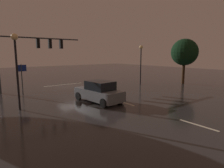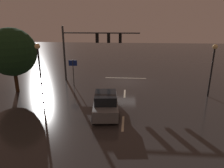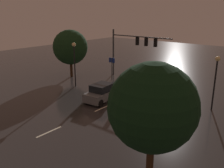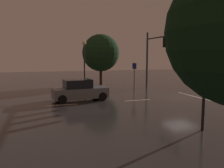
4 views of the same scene
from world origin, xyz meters
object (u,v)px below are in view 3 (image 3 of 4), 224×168
(street_lamp_left_kerb, at_px, (216,73))
(car_approaching, at_px, (103,92))
(street_lamp_right_kerb, at_px, (74,56))
(traffic_signal_assembly, at_px, (133,45))
(route_sign, at_px, (112,64))
(tree_left_near, at_px, (153,107))
(tree_right_near, at_px, (70,47))

(street_lamp_left_kerb, bearing_deg, car_approaching, 25.22)
(street_lamp_left_kerb, xyz_separation_m, street_lamp_right_kerb, (14.79, 2.88, 0.16))
(traffic_signal_assembly, distance_m, route_sign, 3.66)
(street_lamp_right_kerb, bearing_deg, street_lamp_left_kerb, -168.97)
(street_lamp_left_kerb, xyz_separation_m, tree_left_near, (-0.92, 12.38, 0.93))
(street_lamp_right_kerb, bearing_deg, car_approaching, 165.33)
(traffic_signal_assembly, xyz_separation_m, tree_left_near, (-12.64, 16.82, -0.05))
(route_sign, relative_size, tree_right_near, 0.46)
(tree_left_near, bearing_deg, route_sign, -45.47)
(street_lamp_left_kerb, height_order, route_sign, street_lamp_left_kerb)
(street_lamp_right_kerb, relative_size, tree_left_near, 0.80)
(car_approaching, distance_m, route_sign, 7.86)
(traffic_signal_assembly, bearing_deg, street_lamp_left_kerb, 159.26)
(route_sign, bearing_deg, street_lamp_left_kerb, 170.74)
(street_lamp_left_kerb, height_order, tree_right_near, tree_right_near)
(street_lamp_left_kerb, distance_m, street_lamp_right_kerb, 15.06)
(route_sign, height_order, tree_right_near, tree_right_near)
(traffic_signal_assembly, bearing_deg, car_approaching, 105.91)
(traffic_signal_assembly, relative_size, car_approaching, 1.94)
(route_sign, xyz_separation_m, tree_left_near, (-14.33, 14.57, 2.29))
(street_lamp_right_kerb, distance_m, route_sign, 5.47)
(tree_left_near, bearing_deg, street_lamp_right_kerb, -31.17)
(car_approaching, xyz_separation_m, tree_left_near, (-10.13, 8.04, 3.56))
(car_approaching, bearing_deg, traffic_signal_assembly, -74.09)
(route_sign, height_order, tree_left_near, tree_left_near)
(car_approaching, height_order, street_lamp_right_kerb, street_lamp_right_kerb)
(traffic_signal_assembly, height_order, route_sign, traffic_signal_assembly)
(route_sign, xyz_separation_m, tree_right_near, (5.18, 2.30, 1.90))
(traffic_signal_assembly, distance_m, car_approaching, 9.81)
(traffic_signal_assembly, height_order, tree_right_near, tree_right_near)
(street_lamp_right_kerb, bearing_deg, route_sign, -105.19)
(traffic_signal_assembly, bearing_deg, tree_right_near, 33.48)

